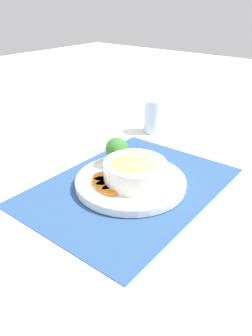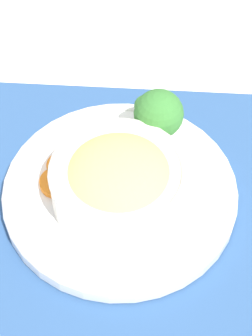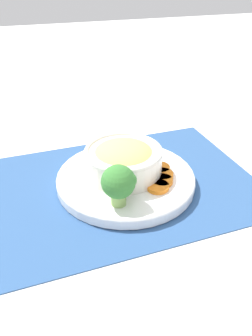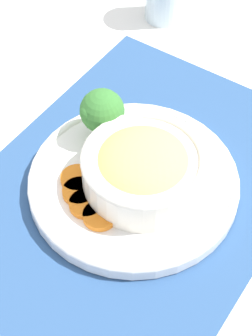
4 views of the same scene
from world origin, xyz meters
The scene contains 10 objects.
ground_plane centered at (0.00, 0.00, 0.00)m, with size 4.00×4.00×0.00m, color white.
placemat centered at (0.00, 0.00, 0.00)m, with size 0.52×0.38×0.00m.
plate centered at (0.00, 0.00, 0.02)m, with size 0.27×0.27×0.02m.
bowl centered at (0.00, -0.01, 0.05)m, with size 0.15×0.15×0.07m.
broccoli_floret centered at (0.04, 0.08, 0.07)m, with size 0.06×0.06×0.08m.
carrot_slice_near centered at (-0.04, 0.06, 0.02)m, with size 0.04×0.04×0.01m.
carrot_slice_middle centered at (-0.06, 0.04, 0.02)m, with size 0.04×0.04×0.01m.
carrot_slice_far centered at (-0.07, 0.02, 0.02)m, with size 0.04×0.04×0.01m.
carrot_slice_extra centered at (-0.07, 0.00, 0.02)m, with size 0.04×0.04×0.01m.
water_glass centered at (0.34, 0.17, 0.05)m, with size 0.07×0.07×0.11m.
Camera 1 is at (-0.55, -0.43, 0.42)m, focal length 35.00 mm.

